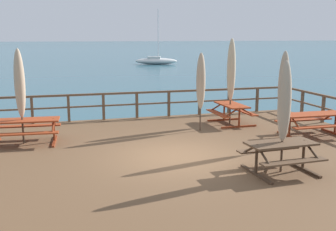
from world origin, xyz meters
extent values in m
plane|color=#2D5B6B|center=(0.00, 0.00, 0.00)|extent=(600.00, 600.00, 0.00)
cube|color=brown|center=(0.00, 0.00, 0.34)|extent=(13.87, 11.46, 0.68)
cube|color=brown|center=(0.00, 5.58, 1.73)|extent=(13.57, 0.09, 0.08)
cube|color=brown|center=(0.00, 5.58, 1.26)|extent=(13.57, 0.07, 0.06)
cube|color=brown|center=(-4.07, 5.58, 1.21)|extent=(0.10, 0.10, 1.05)
cube|color=brown|center=(-2.71, 5.58, 1.21)|extent=(0.10, 0.10, 1.05)
cube|color=brown|center=(-1.36, 5.58, 1.21)|extent=(0.10, 0.10, 1.05)
cube|color=brown|center=(0.00, 5.58, 1.21)|extent=(0.10, 0.10, 1.05)
cube|color=brown|center=(1.36, 5.58, 1.21)|extent=(0.10, 0.10, 1.05)
cube|color=brown|center=(2.71, 5.58, 1.21)|extent=(0.10, 0.10, 1.05)
cube|color=brown|center=(4.07, 5.58, 1.21)|extent=(0.10, 0.10, 1.05)
cube|color=brown|center=(5.43, 5.58, 1.21)|extent=(0.10, 0.10, 1.05)
cube|color=brown|center=(6.79, 5.58, 1.21)|extent=(0.10, 0.10, 1.05)
cube|color=brown|center=(6.79, 2.79, 1.21)|extent=(0.10, 0.10, 1.05)
cube|color=brown|center=(6.79, 4.19, 1.21)|extent=(0.10, 0.10, 1.05)
cube|color=brown|center=(6.79, 5.58, 1.21)|extent=(0.10, 0.10, 1.05)
cube|color=#993819|center=(-4.17, 2.59, 1.42)|extent=(2.19, 0.91, 0.05)
cube|color=#993819|center=(-4.21, 2.03, 1.12)|extent=(2.15, 0.44, 0.04)
cube|color=#993819|center=(-4.13, 3.15, 1.12)|extent=(2.15, 0.44, 0.04)
cube|color=maroon|center=(-3.28, 2.53, 0.71)|extent=(0.18, 1.40, 0.06)
cylinder|color=maroon|center=(-3.28, 2.53, 1.05)|extent=(0.07, 0.07, 0.74)
cylinder|color=maroon|center=(-3.30, 2.25, 1.27)|extent=(0.10, 0.63, 0.37)
cylinder|color=maroon|center=(-3.26, 2.81, 1.27)|extent=(0.10, 0.63, 0.37)
cube|color=#993819|center=(5.11, 1.03, 1.42)|extent=(2.13, 0.78, 0.05)
cube|color=#993819|center=(5.10, 0.47, 1.12)|extent=(2.12, 0.30, 0.04)
cube|color=#993819|center=(5.11, 1.59, 1.12)|extent=(2.12, 0.30, 0.04)
cube|color=maroon|center=(4.23, 1.04, 0.71)|extent=(0.10, 1.40, 0.06)
cylinder|color=maroon|center=(4.23, 1.04, 1.05)|extent=(0.07, 0.07, 0.74)
cylinder|color=maroon|center=(4.22, 0.76, 1.27)|extent=(0.06, 0.63, 0.37)
cylinder|color=maroon|center=(4.23, 1.32, 1.27)|extent=(0.06, 0.63, 0.37)
cube|color=maroon|center=(5.99, 1.02, 0.71)|extent=(0.10, 1.40, 0.06)
cylinder|color=maroon|center=(5.99, 1.02, 1.05)|extent=(0.07, 0.07, 0.74)
cylinder|color=maroon|center=(5.99, 1.30, 1.27)|extent=(0.06, 0.63, 0.37)
cube|color=#993819|center=(3.26, 3.52, 1.42)|extent=(0.79, 1.70, 0.05)
cube|color=#993819|center=(3.82, 3.53, 1.12)|extent=(0.31, 1.69, 0.04)
cube|color=#993819|center=(2.70, 3.51, 1.12)|extent=(0.31, 1.69, 0.04)
cube|color=maroon|center=(3.27, 2.86, 0.71)|extent=(1.40, 0.10, 0.06)
cylinder|color=maroon|center=(3.27, 2.86, 1.05)|extent=(0.07, 0.07, 0.74)
cylinder|color=maroon|center=(3.55, 2.86, 1.27)|extent=(0.63, 0.07, 0.37)
cylinder|color=maroon|center=(2.99, 2.85, 1.27)|extent=(0.63, 0.07, 0.37)
cube|color=maroon|center=(3.25, 4.18, 0.71)|extent=(1.40, 0.10, 0.06)
cylinder|color=maroon|center=(3.25, 4.18, 1.05)|extent=(0.07, 0.07, 0.74)
cylinder|color=maroon|center=(3.53, 4.19, 1.27)|extent=(0.63, 0.07, 0.37)
cylinder|color=maroon|center=(2.97, 4.18, 1.27)|extent=(0.63, 0.07, 0.37)
cube|color=brown|center=(2.07, -2.01, 1.42)|extent=(1.73, 0.84, 0.05)
cube|color=brown|center=(2.09, -2.57, 1.12)|extent=(1.71, 0.36, 0.04)
cube|color=brown|center=(2.04, -1.45, 1.12)|extent=(1.71, 0.36, 0.04)
cube|color=#432F1F|center=(1.40, -2.04, 0.71)|extent=(0.14, 1.40, 0.06)
cylinder|color=#432F1F|center=(1.40, -2.04, 1.05)|extent=(0.07, 0.07, 0.74)
cylinder|color=#432F1F|center=(1.41, -2.32, 1.27)|extent=(0.08, 0.63, 0.37)
cylinder|color=#432F1F|center=(1.39, -1.76, 1.27)|extent=(0.08, 0.63, 0.37)
cube|color=#432F1F|center=(2.73, -1.98, 0.71)|extent=(0.14, 1.40, 0.06)
cylinder|color=#432F1F|center=(2.73, -1.98, 1.05)|extent=(0.07, 0.07, 0.74)
cylinder|color=#432F1F|center=(2.75, -2.26, 1.27)|extent=(0.08, 0.63, 0.37)
cylinder|color=#432F1F|center=(2.72, -1.70, 1.27)|extent=(0.08, 0.63, 0.37)
cylinder|color=#4C3828|center=(-4.21, 2.60, 2.08)|extent=(0.06, 0.06, 2.80)
ellipsoid|color=tan|center=(-4.21, 2.60, 2.58)|extent=(0.32, 0.32, 2.13)
cylinder|color=#71614F|center=(-4.21, 2.60, 2.42)|extent=(0.21, 0.21, 0.05)
cone|color=#4C3828|center=(-4.21, 2.60, 3.55)|extent=(0.10, 0.10, 0.14)
cylinder|color=#4C3828|center=(1.73, 2.79, 1.98)|extent=(0.06, 0.06, 2.60)
ellipsoid|color=tan|center=(1.73, 2.79, 2.45)|extent=(0.32, 0.32, 1.98)
cylinder|color=#71614F|center=(1.73, 2.79, 2.30)|extent=(0.21, 0.21, 0.05)
cone|color=#4C3828|center=(1.73, 2.79, 3.36)|extent=(0.10, 0.10, 0.14)
cylinder|color=#4C3828|center=(3.21, -0.12, 2.05)|extent=(0.06, 0.06, 2.74)
ellipsoid|color=tan|center=(3.21, -0.12, 2.54)|extent=(0.32, 0.32, 2.08)
cylinder|color=#685B4C|center=(3.21, -0.12, 2.38)|extent=(0.21, 0.21, 0.05)
cone|color=#4C3828|center=(3.21, -0.12, 3.50)|extent=(0.10, 0.10, 0.14)
cylinder|color=#4C3828|center=(3.19, 3.50, 2.21)|extent=(0.06, 0.06, 3.06)
ellipsoid|color=#CCB793|center=(3.19, 3.50, 2.75)|extent=(0.32, 0.32, 2.32)
cylinder|color=#7A6E58|center=(3.19, 3.50, 2.58)|extent=(0.21, 0.21, 0.05)
cone|color=#4C3828|center=(3.19, 3.50, 3.81)|extent=(0.10, 0.10, 0.14)
cylinder|color=#4C3828|center=(2.12, -1.97, 1.98)|extent=(0.06, 0.06, 2.60)
ellipsoid|color=tan|center=(2.12, -1.97, 2.45)|extent=(0.32, 0.32, 1.98)
cylinder|color=#685B4C|center=(2.12, -1.97, 2.30)|extent=(0.21, 0.21, 0.05)
cone|color=#4C3828|center=(2.12, -1.97, 3.36)|extent=(0.10, 0.10, 0.14)
ellipsoid|color=white|center=(10.93, 46.21, 0.45)|extent=(6.23, 3.34, 0.90)
cube|color=silver|center=(10.64, 46.30, 0.95)|extent=(2.04, 1.57, 0.36)
cylinder|color=silver|center=(11.22, 46.12, 4.22)|extent=(0.10, 0.10, 7.00)
camera|label=1|loc=(-3.17, -10.48, 4.00)|focal=43.41mm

